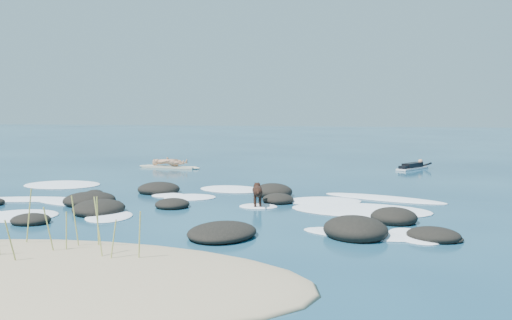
# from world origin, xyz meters

# --- Properties ---
(ground) EXTENTS (160.00, 160.00, 0.00)m
(ground) POSITION_xyz_m (0.00, 0.00, 0.00)
(ground) COLOR #0A2642
(ground) RESTS_ON ground
(sand_dune) EXTENTS (9.00, 4.40, 0.60)m
(sand_dune) POSITION_xyz_m (0.00, -8.20, 0.00)
(sand_dune) COLOR #9E8966
(sand_dune) RESTS_ON ground
(dune_grass) EXTENTS (3.50, 1.65, 1.17)m
(dune_grass) POSITION_xyz_m (-0.48, -7.72, 0.62)
(dune_grass) COLOR #A4A952
(dune_grass) RESTS_ON ground
(reef_rocks) EXTENTS (14.33, 7.84, 0.57)m
(reef_rocks) POSITION_xyz_m (0.66, -2.05, 0.11)
(reef_rocks) COLOR black
(reef_rocks) RESTS_ON ground
(breaking_foam) EXTENTS (15.50, 8.55, 0.12)m
(breaking_foam) POSITION_xyz_m (-0.58, -0.80, 0.01)
(breaking_foam) COLOR white
(breaking_foam) RESTS_ON ground
(standing_surfer_rig) EXTENTS (3.25, 0.90, 1.85)m
(standing_surfer_rig) POSITION_xyz_m (-4.89, 8.76, 0.73)
(standing_surfer_rig) COLOR beige
(standing_surfer_rig) RESTS_ON ground
(paddling_surfer_rig) EXTENTS (1.64, 2.29, 0.42)m
(paddling_surfer_rig) POSITION_xyz_m (6.31, 10.88, 0.14)
(paddling_surfer_rig) COLOR silver
(paddling_surfer_rig) RESTS_ON ground
(dog) EXTENTS (0.46, 1.06, 0.69)m
(dog) POSITION_xyz_m (1.75, -0.86, 0.46)
(dog) COLOR black
(dog) RESTS_ON ground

